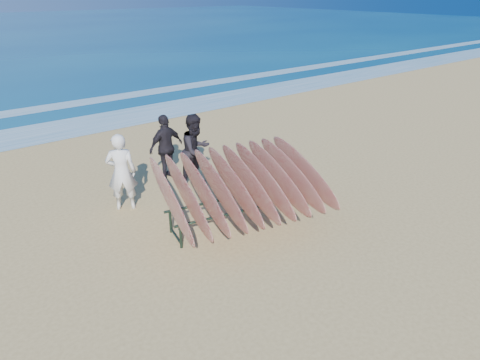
{
  "coord_description": "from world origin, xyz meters",
  "views": [
    {
      "loc": [
        -5.15,
        -5.68,
        4.67
      ],
      "look_at": [
        0.0,
        0.8,
        0.95
      ],
      "focal_mm": 32.0,
      "sensor_mm": 36.0,
      "label": 1
    }
  ],
  "objects_px": {
    "surfboard_rack": "(241,183)",
    "person_dark_a": "(196,151)",
    "person_white": "(122,172)",
    "person_dark_b": "(166,147)"
  },
  "relations": [
    {
      "from": "person_white",
      "to": "person_dark_b",
      "type": "bearing_deg",
      "value": -122.09
    },
    {
      "from": "surfboard_rack",
      "to": "person_white",
      "type": "xyz_separation_m",
      "value": [
        -1.65,
        2.24,
        -0.06
      ]
    },
    {
      "from": "person_dark_b",
      "to": "person_dark_a",
      "type": "bearing_deg",
      "value": 104.5
    },
    {
      "from": "person_white",
      "to": "surfboard_rack",
      "type": "bearing_deg",
      "value": 154.93
    },
    {
      "from": "person_white",
      "to": "person_dark_a",
      "type": "xyz_separation_m",
      "value": [
        2.02,
        0.04,
        0.04
      ]
    },
    {
      "from": "person_dark_a",
      "to": "person_dark_b",
      "type": "xyz_separation_m",
      "value": [
        -0.35,
        0.9,
        -0.07
      ]
    },
    {
      "from": "surfboard_rack",
      "to": "person_dark_a",
      "type": "bearing_deg",
      "value": 93.16
    },
    {
      "from": "person_white",
      "to": "person_dark_a",
      "type": "relative_size",
      "value": 0.96
    },
    {
      "from": "person_white",
      "to": "person_dark_a",
      "type": "distance_m",
      "value": 2.02
    },
    {
      "from": "person_dark_a",
      "to": "surfboard_rack",
      "type": "bearing_deg",
      "value": -114.32
    }
  ]
}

